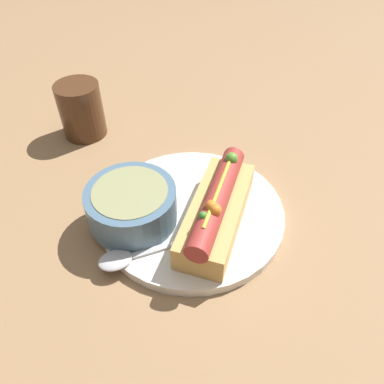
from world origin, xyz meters
The scene contains 6 objects.
ground_plane centered at (0.00, 0.00, 0.00)m, with size 4.00×4.00×0.00m, color #93704C.
dinner_plate centered at (0.00, 0.00, 0.01)m, with size 0.26×0.26×0.01m.
hot_dog centered at (-0.01, -0.04, 0.04)m, with size 0.19×0.08×0.07m.
soup_bowl centered at (-0.05, 0.07, 0.04)m, with size 0.12×0.12×0.05m.
spoon centered at (-0.10, 0.03, 0.02)m, with size 0.14×0.13×0.01m.
drinking_glass centered at (0.11, 0.26, 0.05)m, with size 0.08×0.08×0.10m.
Camera 1 is at (-0.32, -0.15, 0.40)m, focal length 35.00 mm.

